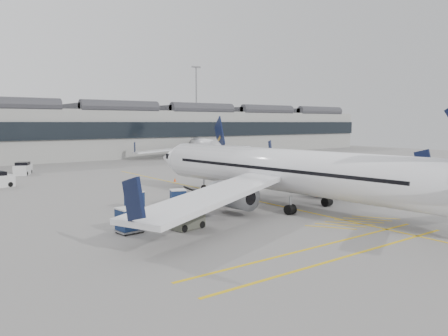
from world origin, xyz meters
TOP-DOWN VIEW (x-y plane):
  - ground at (0.00, 0.00)m, footprint 220.00×220.00m
  - terminal at (0.00, 71.93)m, footprint 200.00×20.45m
  - apron_markings at (10.00, 10.00)m, footprint 0.25×60.00m
  - airliner_main at (10.56, 0.65)m, footprint 40.51×44.43m
  - airliner_far at (36.79, 55.68)m, footprint 30.78×34.12m
  - belt_loader at (3.70, 8.57)m, footprint 4.37×2.65m
  - baggage_cart_a at (0.72, 2.79)m, footprint 1.92×1.76m
  - baggage_cart_b at (-2.24, 8.88)m, footprint 1.95×1.77m
  - baggage_cart_c at (1.89, 7.78)m, footprint 1.93×1.76m
  - baggage_cart_d at (-6.39, 0.88)m, footprint 2.00×1.71m
  - ramp_agent_a at (4.64, 5.82)m, footprint 0.85×0.76m
  - ramp_agent_b at (1.07, 4.49)m, footprint 1.14×1.06m
  - pushback_tug at (-2.24, -0.59)m, footprint 2.72×1.91m
  - safety_cone_nose at (10.65, 23.41)m, footprint 0.39×0.39m
  - safety_cone_engine at (17.08, 3.23)m, footprint 0.41×0.41m
  - service_van_mid at (-4.48, 44.78)m, footprint 3.51×4.39m
  - service_van_right at (32.62, 44.33)m, footprint 4.14×2.13m

SIDE VIEW (x-z plane):
  - ground at x=0.00m, z-range 0.00..0.00m
  - apron_markings at x=10.00m, z-range 0.00..0.01m
  - safety_cone_nose at x=10.65m, z-range 0.00..0.54m
  - safety_cone_engine at x=17.08m, z-range 0.00..0.57m
  - belt_loader at x=3.70m, z-range -0.36..1.38m
  - pushback_tug at x=-2.24m, z-range -0.08..1.33m
  - baggage_cart_a at x=0.72m, z-range 0.06..1.70m
  - baggage_cart_c at x=1.89m, z-range 0.06..1.72m
  - service_van_mid at x=-4.48m, z-range -0.11..1.91m
  - baggage_cart_b at x=-2.24m, z-range 0.06..1.76m
  - ramp_agent_b at x=1.07m, z-range 0.00..1.87m
  - service_van_right at x=32.62m, z-range -0.11..2.01m
  - ramp_agent_a at x=4.64m, z-range 0.00..1.94m
  - baggage_cart_d at x=-6.39m, z-range 0.07..2.00m
  - airliner_far at x=36.79m, z-range -1.95..7.51m
  - airliner_main at x=10.56m, z-range -2.44..9.38m
  - terminal at x=0.00m, z-range -0.06..12.34m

